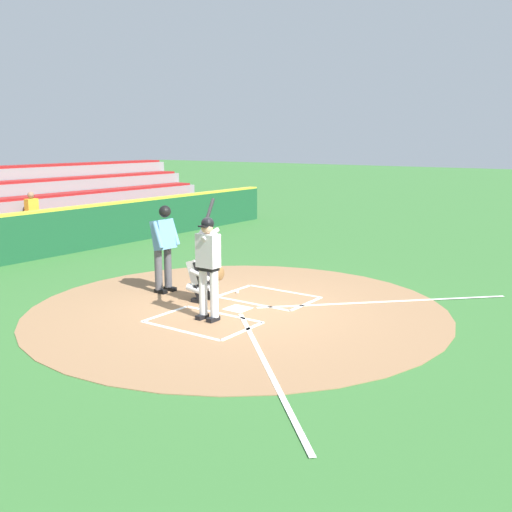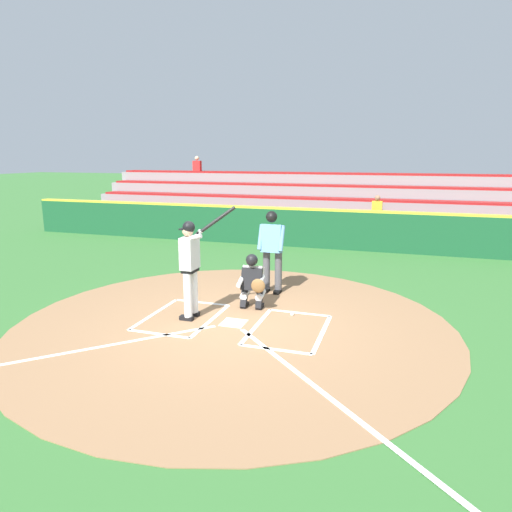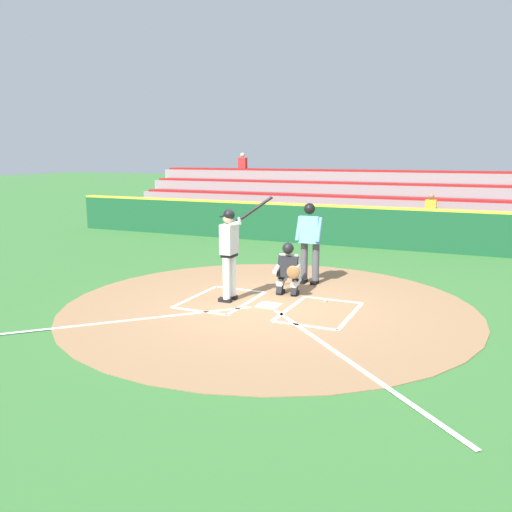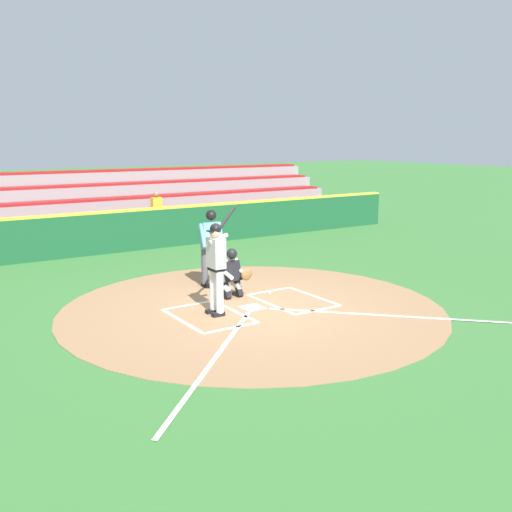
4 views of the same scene
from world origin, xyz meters
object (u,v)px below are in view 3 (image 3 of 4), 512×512
catcher (289,268)px  baseball (325,300)px  batter (230,248)px  plate_umpire (310,238)px

catcher → baseball: size_ratio=15.27×
batter → plate_umpire: batter is taller
batter → baseball: bearing=-158.4°
catcher → baseball: bearing=166.5°
batter → baseball: 2.19m
batter → baseball: size_ratio=28.76×
baseball → batter: bearing=21.6°
batter → catcher: (-0.91, -0.92, -0.51)m
batter → plate_umpire: (-0.99, -2.04, -0.02)m
catcher → batter: bearing=45.1°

